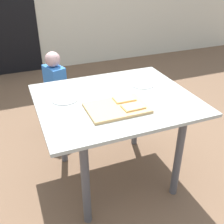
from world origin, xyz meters
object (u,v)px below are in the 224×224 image
object	(u,v)px
pizza_slice_far_right	(124,99)
pizza_slice_near_right	(133,107)
plate_white_right	(142,84)
child_left	(56,90)
plate_white_left	(65,99)
cutting_board	(117,108)
dining_table	(115,111)

from	to	relation	value
pizza_slice_far_right	pizza_slice_near_right	bearing A→B (deg)	-86.13
pizza_slice_far_right	plate_white_right	distance (m)	0.36
plate_white_right	child_left	xyz separation A→B (m)	(-0.60, 0.74, -0.27)
pizza_slice_near_right	plate_white_left	xyz separation A→B (m)	(-0.40, 0.34, -0.02)
plate_white_right	cutting_board	bearing A→B (deg)	-139.23
dining_table	pizza_slice_far_right	distance (m)	0.17
cutting_board	plate_white_right	distance (m)	0.48
dining_table	plate_white_left	size ratio (longest dim) A/B	5.72
dining_table	plate_white_right	bearing A→B (deg)	26.21
pizza_slice_near_right	child_left	size ratio (longest dim) A/B	0.17
pizza_slice_far_right	pizza_slice_near_right	size ratio (longest dim) A/B	1.00
cutting_board	pizza_slice_far_right	world-z (taller)	pizza_slice_far_right
pizza_slice_far_right	plate_white_left	bearing A→B (deg)	152.00
pizza_slice_far_right	plate_white_left	distance (m)	0.45
child_left	plate_white_right	bearing A→B (deg)	-50.82
pizza_slice_far_right	plate_white_right	world-z (taller)	pizza_slice_far_right
pizza_slice_far_right	child_left	distance (m)	1.07
cutting_board	child_left	bearing A→B (deg)	102.90
dining_table	cutting_board	xyz separation A→B (m)	(-0.06, -0.16, 0.12)
dining_table	plate_white_left	distance (m)	0.40
cutting_board	plate_white_right	world-z (taller)	cutting_board
pizza_slice_near_right	plate_white_right	world-z (taller)	pizza_slice_near_right
dining_table	child_left	bearing A→B (deg)	108.57
plate_white_right	child_left	world-z (taller)	child_left
cutting_board	plate_white_right	bearing A→B (deg)	40.77
pizza_slice_near_right	plate_white_left	bearing A→B (deg)	139.76
dining_table	plate_white_right	world-z (taller)	plate_white_right
plate_white_right	pizza_slice_far_right	bearing A→B (deg)	-138.87
dining_table	cutting_board	world-z (taller)	cutting_board
plate_white_left	pizza_slice_near_right	bearing A→B (deg)	-40.24
pizza_slice_far_right	pizza_slice_near_right	world-z (taller)	same
plate_white_right	plate_white_left	distance (m)	0.67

